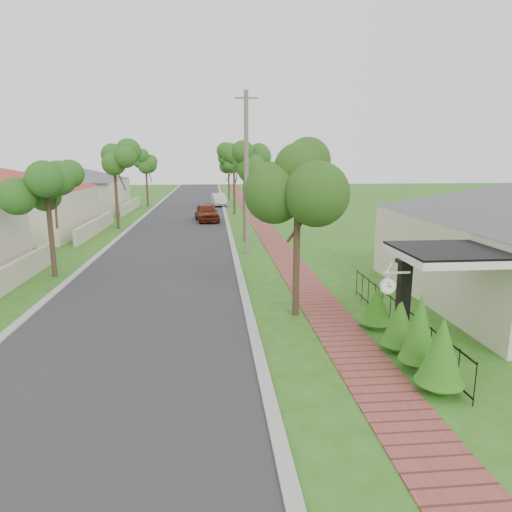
{
  "coord_description": "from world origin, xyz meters",
  "views": [
    {
      "loc": [
        -0.48,
        -12.26,
        5.12
      ],
      "look_at": [
        1.11,
        4.51,
        1.5
      ],
      "focal_mm": 32.0,
      "sensor_mm": 36.0,
      "label": 1
    }
  ],
  "objects_px": {
    "parked_car_red": "(207,213)",
    "station_clock": "(389,285)",
    "porch_post": "(402,310)",
    "utility_pole": "(246,173)",
    "near_tree": "(298,185)",
    "parked_car_white": "(219,200)"
  },
  "relations": [
    {
      "from": "parked_car_red",
      "to": "parked_car_white",
      "type": "bearing_deg",
      "value": 76.17
    },
    {
      "from": "near_tree",
      "to": "utility_pole",
      "type": "relative_size",
      "value": 0.63
    },
    {
      "from": "utility_pole",
      "to": "station_clock",
      "type": "bearing_deg",
      "value": -79.05
    },
    {
      "from": "porch_post",
      "to": "parked_car_white",
      "type": "relative_size",
      "value": 0.62
    },
    {
      "from": "parked_car_red",
      "to": "station_clock",
      "type": "height_order",
      "value": "station_clock"
    },
    {
      "from": "porch_post",
      "to": "utility_pole",
      "type": "bearing_deg",
      "value": 103.72
    },
    {
      "from": "parked_car_white",
      "to": "utility_pole",
      "type": "xyz_separation_m",
      "value": [
        1.14,
        -25.69,
        3.66
      ]
    },
    {
      "from": "parked_car_red",
      "to": "near_tree",
      "type": "distance_m",
      "value": 23.89
    },
    {
      "from": "utility_pole",
      "to": "parked_car_red",
      "type": "bearing_deg",
      "value": 99.95
    },
    {
      "from": "parked_car_red",
      "to": "utility_pole",
      "type": "distance_m",
      "value": 13.91
    },
    {
      "from": "parked_car_red",
      "to": "station_clock",
      "type": "xyz_separation_m",
      "value": [
        4.96,
        -26.85,
        1.23
      ]
    },
    {
      "from": "near_tree",
      "to": "parked_car_red",
      "type": "bearing_deg",
      "value": 97.79
    },
    {
      "from": "parked_car_red",
      "to": "station_clock",
      "type": "distance_m",
      "value": 27.33
    },
    {
      "from": "porch_post",
      "to": "utility_pole",
      "type": "height_order",
      "value": "utility_pole"
    },
    {
      "from": "parked_car_white",
      "to": "utility_pole",
      "type": "bearing_deg",
      "value": -93.48
    },
    {
      "from": "near_tree",
      "to": "parked_car_white",
      "type": "bearing_deg",
      "value": 93.23
    },
    {
      "from": "parked_car_white",
      "to": "station_clock",
      "type": "distance_m",
      "value": 39.51
    },
    {
      "from": "porch_post",
      "to": "near_tree",
      "type": "distance_m",
      "value": 4.98
    },
    {
      "from": "parked_car_red",
      "to": "near_tree",
      "type": "relative_size",
      "value": 0.79
    },
    {
      "from": "parked_car_red",
      "to": "utility_pole",
      "type": "xyz_separation_m",
      "value": [
        2.32,
        -13.23,
        3.61
      ]
    },
    {
      "from": "porch_post",
      "to": "parked_car_red",
      "type": "xyz_separation_m",
      "value": [
        -5.55,
        26.45,
        -0.4
      ]
    },
    {
      "from": "near_tree",
      "to": "utility_pole",
      "type": "bearing_deg",
      "value": 94.94
    }
  ]
}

